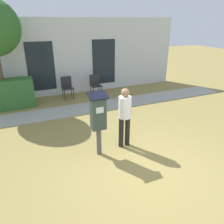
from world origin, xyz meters
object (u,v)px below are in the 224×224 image
object	(u,v)px
outdoor_chair_left	(67,86)
outdoor_chair_middle	(95,83)
person_standing	(125,113)
parking_meter	(98,117)

from	to	relation	value
outdoor_chair_left	outdoor_chair_middle	world-z (taller)	same
person_standing	outdoor_chair_left	world-z (taller)	person_standing
parking_meter	outdoor_chair_left	world-z (taller)	parking_meter
parking_meter	person_standing	bearing A→B (deg)	7.80
outdoor_chair_left	outdoor_chair_middle	bearing A→B (deg)	-21.22
parking_meter	outdoor_chair_middle	xyz separation A→B (m)	(1.47, 4.45, -0.49)
person_standing	outdoor_chair_middle	xyz separation A→B (m)	(0.73, 4.35, -0.40)
outdoor_chair_left	outdoor_chair_middle	xyz separation A→B (m)	(1.22, -0.12, 0.00)
parking_meter	person_standing	xyz separation A→B (m)	(0.74, 0.10, -0.09)
parking_meter	person_standing	distance (m)	0.75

